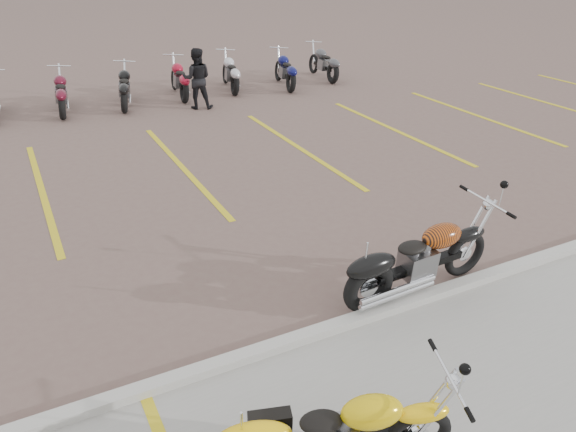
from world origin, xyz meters
name	(u,v)px	position (x,y,z in m)	size (l,w,h in m)	color
ground	(264,256)	(0.00, 0.00, 0.00)	(100.00, 100.00, 0.00)	brown
curb	(334,327)	(0.00, -2.00, 0.06)	(60.00, 0.18, 0.12)	#ADAAA3
parking_stripes	(182,167)	(0.00, 4.00, 0.00)	(38.00, 5.50, 0.01)	gold
flame_cruiser	(415,262)	(1.33, -1.78, 0.48)	(2.34, 0.36, 0.96)	black
person_b	(197,79)	(1.78, 8.11, 0.81)	(0.79, 0.61, 1.62)	black
bg_bike_row	(59,92)	(-1.64, 9.40, 0.55)	(17.40, 2.07, 1.10)	black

